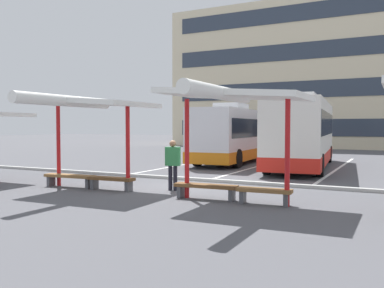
# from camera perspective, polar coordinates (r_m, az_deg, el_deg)

# --- Properties ---
(ground_plane) EXTENTS (160.00, 160.00, 0.00)m
(ground_plane) POSITION_cam_1_polar(r_m,az_deg,el_deg) (14.64, -1.61, -6.07)
(ground_plane) COLOR #515156
(terminal_building) EXTENTS (32.86, 12.50, 17.80)m
(terminal_building) POSITION_cam_1_polar(r_m,az_deg,el_deg) (48.19, 18.68, 8.70)
(terminal_building) COLOR beige
(terminal_building) RESTS_ON ground
(coach_bus_0) EXTENTS (2.97, 10.70, 3.50)m
(coach_bus_0) POSITION_cam_1_polar(r_m,az_deg,el_deg) (25.41, 6.39, 1.22)
(coach_bus_0) COLOR silver
(coach_bus_0) RESTS_ON ground
(coach_bus_1) EXTENTS (3.61, 11.05, 3.78)m
(coach_bus_1) POSITION_cam_1_polar(r_m,az_deg,el_deg) (22.44, 15.01, 1.39)
(coach_bus_1) COLOR silver
(coach_bus_1) RESTS_ON ground
(lane_stripe_0) EXTENTS (0.16, 14.00, 0.01)m
(lane_stripe_0) POSITION_cam_1_polar(r_m,az_deg,el_deg) (25.13, 0.88, -2.51)
(lane_stripe_0) COLOR white
(lane_stripe_0) RESTS_ON ground
(lane_stripe_1) EXTENTS (0.16, 14.00, 0.01)m
(lane_stripe_1) POSITION_cam_1_polar(r_m,az_deg,el_deg) (23.64, 9.76, -2.85)
(lane_stripe_1) COLOR white
(lane_stripe_1) RESTS_ON ground
(lane_stripe_2) EXTENTS (0.16, 14.00, 0.01)m
(lane_stripe_2) POSITION_cam_1_polar(r_m,az_deg,el_deg) (22.79, 19.56, -3.15)
(lane_stripe_2) COLOR white
(lane_stripe_2) RESTS_ON ground
(waiting_shelter_1) EXTENTS (4.08, 4.65, 3.23)m
(waiting_shelter_1) POSITION_cam_1_polar(r_m,az_deg,el_deg) (14.62, -14.43, 5.39)
(waiting_shelter_1) COLOR red
(waiting_shelter_1) RESTS_ON ground
(bench_1) EXTENTS (2.00, 0.59, 0.45)m
(bench_1) POSITION_cam_1_polar(r_m,az_deg,el_deg) (15.41, -16.51, -4.45)
(bench_1) COLOR brown
(bench_1) RESTS_ON ground
(bench_2) EXTENTS (1.70, 0.53, 0.45)m
(bench_2) POSITION_cam_1_polar(r_m,az_deg,el_deg) (14.29, -11.08, -4.96)
(bench_2) COLOR brown
(bench_2) RESTS_ON ground
(waiting_shelter_2) EXTENTS (4.05, 4.35, 3.27)m
(waiting_shelter_2) POSITION_cam_1_polar(r_m,az_deg,el_deg) (11.64, 5.43, 6.46)
(waiting_shelter_2) COLOR red
(waiting_shelter_2) RESTS_ON ground
(bench_3) EXTENTS (1.95, 0.54, 0.45)m
(bench_3) POSITION_cam_1_polar(r_m,az_deg,el_deg) (12.34, 1.91, -6.06)
(bench_3) COLOR brown
(bench_3) RESTS_ON ground
(bench_4) EXTENTS (1.55, 0.52, 0.45)m
(bench_4) POSITION_cam_1_polar(r_m,az_deg,el_deg) (11.67, 9.93, -6.64)
(bench_4) COLOR brown
(bench_4) RESTS_ON ground
(platform_kerb) EXTENTS (44.00, 0.24, 0.12)m
(platform_kerb) POSITION_cam_1_polar(r_m,az_deg,el_deg) (16.37, 1.67, -4.96)
(platform_kerb) COLOR #ADADA8
(platform_kerb) RESTS_ON ground
(waiting_passenger_0) EXTENTS (0.53, 0.32, 1.70)m
(waiting_passenger_0) POSITION_cam_1_polar(r_m,az_deg,el_deg) (13.95, -2.66, -2.40)
(waiting_passenger_0) COLOR black
(waiting_passenger_0) RESTS_ON ground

